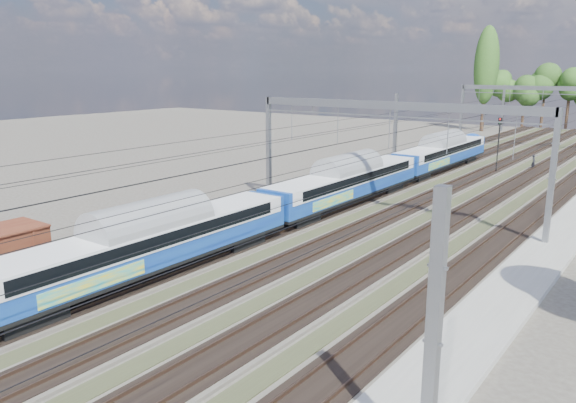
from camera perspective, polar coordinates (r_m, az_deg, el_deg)
The scene contains 8 objects.
ground at distance 23.40m, azimuth -27.25°, elevation -17.20°, with size 220.00×220.00×0.00m, color #47423A.
track_bed at distance 57.53m, azimuth 16.64°, elevation 1.50°, with size 21.00×130.00×0.34m.
platform at distance 31.08m, azimuth 21.56°, elevation -8.72°, with size 3.00×70.00×0.30m, color gray.
catenary at distance 63.82m, azimuth 19.70°, elevation 8.12°, with size 25.65×130.00×9.00m.
poplar at distance 111.30m, azimuth 19.52°, elevation 12.86°, with size 4.40×4.40×19.04m.
emu_train at distance 46.69m, azimuth 5.82°, elevation 2.45°, with size 2.99×63.19×4.37m.
worker at distance 70.51m, azimuth 23.67°, elevation 3.66°, with size 0.63×0.41×1.73m, color black.
signal_near at distance 66.35m, azimuth 20.62°, elevation 6.03°, with size 0.40×0.37×6.15m.
Camera 1 is at (18.77, -8.21, 11.31)m, focal length 35.00 mm.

